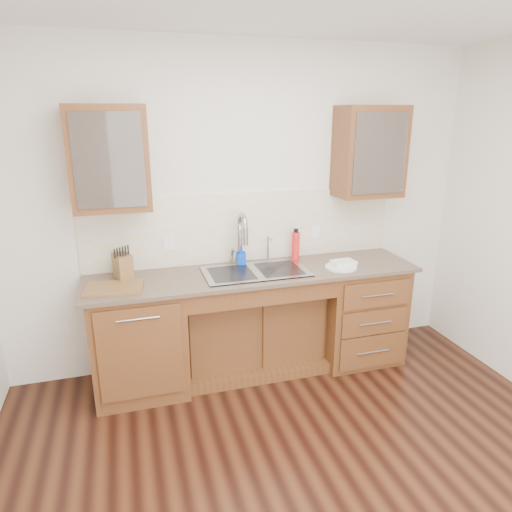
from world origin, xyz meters
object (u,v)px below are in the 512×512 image
object	(u,v)px
plate	(341,267)
knife_block	(123,267)
water_bottle	(296,246)
soap_bottle	(241,256)
cutting_board	(114,288)

from	to	relation	value
plate	knife_block	bearing A→B (deg)	172.14
water_bottle	knife_block	bearing A→B (deg)	-177.06
water_bottle	knife_block	xyz separation A→B (m)	(-1.45, -0.07, -0.03)
soap_bottle	knife_block	distance (m)	0.96
soap_bottle	plate	world-z (taller)	soap_bottle
soap_bottle	knife_block	world-z (taller)	knife_block
knife_block	cutting_board	distance (m)	0.24
water_bottle	plate	bearing A→B (deg)	-47.76
water_bottle	plate	size ratio (longest dim) A/B	0.95
soap_bottle	water_bottle	bearing A→B (deg)	5.58
soap_bottle	water_bottle	size ratio (longest dim) A/B	0.66
plate	cutting_board	xyz separation A→B (m)	(-1.81, 0.03, 0.00)
knife_block	cutting_board	bearing A→B (deg)	-127.98
soap_bottle	cutting_board	distance (m)	1.07
plate	knife_block	xyz separation A→B (m)	(-1.73, 0.24, 0.09)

